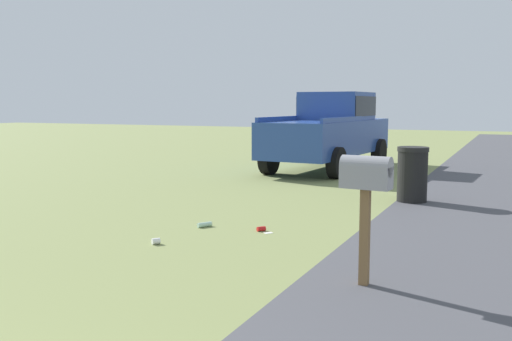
# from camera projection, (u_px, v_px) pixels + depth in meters

# --- Properties ---
(mailbox) EXTENTS (0.25, 0.50, 1.28)m
(mailbox) POSITION_uv_depth(u_px,v_px,m) (366.00, 182.00, 5.53)
(mailbox) COLOR brown
(mailbox) RESTS_ON ground
(pickup_truck) EXTENTS (5.43, 2.35, 2.09)m
(pickup_truck) POSITION_uv_depth(u_px,v_px,m) (331.00, 128.00, 15.61)
(pickup_truck) COLOR #284793
(pickup_truck) RESTS_ON ground
(trash_bin) EXTENTS (0.56, 0.56, 1.00)m
(trash_bin) POSITION_uv_depth(u_px,v_px,m) (412.00, 174.00, 10.38)
(trash_bin) COLOR black
(trash_bin) RESTS_ON ground
(litter_cup_near_hydrant) EXTENTS (0.13, 0.12, 0.08)m
(litter_cup_near_hydrant) POSITION_uv_depth(u_px,v_px,m) (156.00, 241.00, 7.27)
(litter_cup_near_hydrant) COLOR white
(litter_cup_near_hydrant) RESTS_ON ground
(litter_can_far_scatter) EXTENTS (0.13, 0.13, 0.07)m
(litter_can_far_scatter) POSITION_uv_depth(u_px,v_px,m) (261.00, 229.00, 8.02)
(litter_can_far_scatter) COLOR red
(litter_can_far_scatter) RESTS_ON ground
(litter_wrapper_midfield_b) EXTENTS (0.15, 0.14, 0.01)m
(litter_wrapper_midfield_b) POSITION_uv_depth(u_px,v_px,m) (268.00, 233.00, 7.90)
(litter_wrapper_midfield_b) COLOR silver
(litter_wrapper_midfield_b) RESTS_ON ground
(litter_bottle_by_mailbox) EXTENTS (0.23, 0.17, 0.07)m
(litter_bottle_by_mailbox) POSITION_uv_depth(u_px,v_px,m) (205.00, 225.00, 8.29)
(litter_bottle_by_mailbox) COLOR #B2D8BF
(litter_bottle_by_mailbox) RESTS_ON ground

